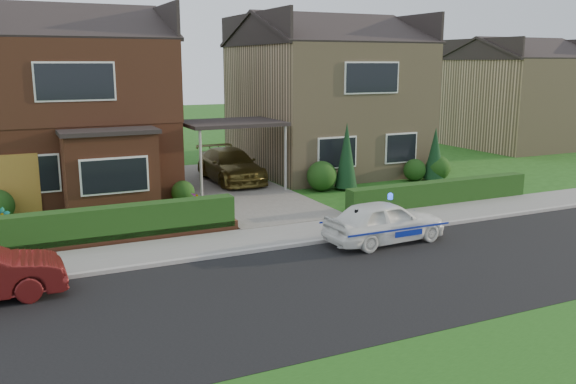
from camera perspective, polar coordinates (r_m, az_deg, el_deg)
ground at (r=14.99m, az=9.56°, el=-7.72°), size 120.00×120.00×0.00m
road at (r=14.99m, az=9.56°, el=-7.72°), size 60.00×6.00×0.02m
kerb at (r=17.42m, az=3.84°, el=-4.54°), size 60.00×0.16×0.12m
sidewalk at (r=18.31m, az=2.24°, el=-3.73°), size 60.00×2.00×0.10m
grass_verge at (r=11.60m, az=24.25°, el=-14.78°), size 60.00×4.00×0.01m
driveway at (r=24.46m, az=-5.24°, el=0.29°), size 3.80×12.00×0.12m
house_left at (r=25.55m, az=-20.15°, el=8.60°), size 7.50×9.53×7.25m
house_right at (r=29.11m, az=3.45°, el=9.35°), size 7.50×8.06×7.25m
carport_link at (r=24.02m, az=-5.32°, el=6.34°), size 3.80×3.00×2.77m
garage_door at (r=21.84m, az=-25.05°, el=0.42°), size 2.20×0.10×2.10m
dwarf_wall at (r=17.66m, az=-16.64°, el=-4.40°), size 7.70×0.25×0.36m
hedge_left at (r=17.85m, az=-16.68°, el=-4.83°), size 7.50×0.55×0.90m
hedge_right at (r=22.47m, az=13.97°, el=-1.23°), size 7.50×0.55×0.80m
shrub_left_mid at (r=21.67m, az=-13.68°, el=0.08°), size 1.32×1.32×1.32m
shrub_left_near at (r=22.37m, az=-9.80°, el=-0.01°), size 0.84×0.84×0.84m
shrub_right_near at (r=24.21m, az=3.18°, el=1.50°), size 1.20×1.20×1.20m
shrub_right_mid at (r=26.78m, az=11.76°, el=2.03°), size 0.96×0.96×0.96m
shrub_right_far at (r=27.15m, az=13.84°, el=2.19°), size 1.08×1.08×1.08m
conifer_a at (r=24.41m, az=5.49°, el=3.22°), size 0.90×0.90×2.60m
conifer_b at (r=26.94m, az=13.57°, el=3.34°), size 0.90×0.90×2.20m
neighbour_right at (r=39.45m, az=20.53°, el=7.78°), size 6.50×7.00×5.20m
police_car at (r=17.43m, az=9.02°, el=-2.77°), size 3.29×3.65×1.38m
driveway_car at (r=25.68m, az=-5.40°, el=2.51°), size 1.89×4.63×1.34m
potted_plant_a at (r=19.63m, az=-25.14°, el=-2.65°), size 0.49×0.37×0.86m
potted_plant_b at (r=21.28m, az=-15.94°, el=-1.08°), size 0.50×0.47×0.72m
potted_plant_c at (r=20.54m, az=-8.61°, el=-1.18°), size 0.55×0.55×0.75m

